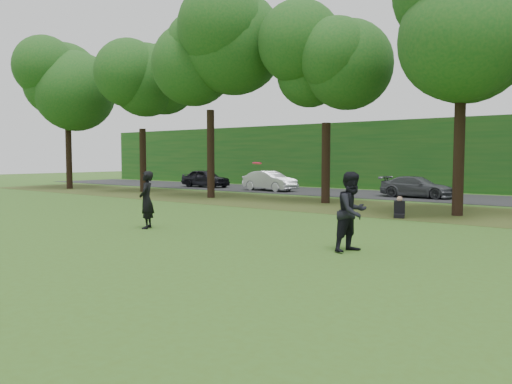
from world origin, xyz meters
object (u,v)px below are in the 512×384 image
(player_left, at_px, (147,200))
(player_right, at_px, (352,212))
(seated_person, at_px, (399,209))
(frisbee, at_px, (257,163))

(player_left, xyz_separation_m, player_right, (7.25, 0.47, 0.05))
(player_right, height_order, seated_person, player_right)
(player_left, relative_size, player_right, 0.95)
(player_left, bearing_deg, frisbee, 61.96)
(player_left, relative_size, seated_person, 2.30)
(frisbee, height_order, seated_person, frisbee)
(frisbee, bearing_deg, seated_person, 80.36)
(player_left, bearing_deg, seated_person, 110.37)
(player_left, xyz_separation_m, frisbee, (4.18, 0.56, 1.23))
(player_left, xyz_separation_m, seated_person, (5.46, 8.09, -0.64))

